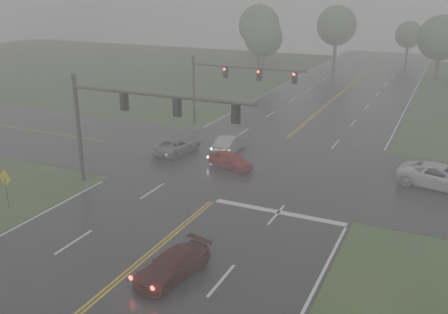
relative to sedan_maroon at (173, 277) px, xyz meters
The scene contains 16 objects.
main_road 14.85m from the sedan_maroon, 98.64° to the left, with size 18.00×160.00×0.02m, color black.
cross_street 16.83m from the sedan_maroon, 97.62° to the left, with size 120.00×14.00×0.02m, color black.
stop_bar 9.36m from the sedan_maroon, 75.97° to the left, with size 8.50×0.50×0.01m, color silver.
sedan_maroon is the anchor object (origin of this frame).
sedan_red 15.65m from the sedan_maroon, 103.91° to the left, with size 1.52×3.77×1.28m, color maroon.
sedan_silver 19.69m from the sedan_maroon, 106.15° to the left, with size 1.52×4.37×1.44m, color #929499.
car_grey 19.11m from the sedan_maroon, 119.33° to the left, with size 2.16×4.69×1.30m, color slate.
pickup_white 20.95m from the sedan_maroon, 57.73° to the left, with size 2.65×5.75×1.60m, color silver.
signal_gantry_near 12.99m from the sedan_maroon, 134.85° to the left, with size 13.48×0.34×7.77m.
signal_gantry_far 27.46m from the sedan_maroon, 109.19° to the left, with size 11.63×0.35×6.93m.
sign_diamond_west 13.71m from the sedan_maroon, 169.88° to the left, with size 1.11×0.13×2.66m.
tree_nw_a 59.77m from the sedan_maroon, 106.49° to the left, with size 5.95×5.95×8.75m.
tree_ne_a 62.74m from the sedan_maroon, 82.10° to the left, with size 6.53×6.53×9.59m.
tree_n_mid 73.91m from the sedan_maroon, 97.10° to the left, with size 6.99×6.99×10.27m.
tree_nw_b 69.01m from the sedan_maroon, 107.69° to the left, with size 7.14×7.14×10.49m.
tree_n_far 83.29m from the sedan_maroon, 88.42° to the left, with size 4.99×4.99×7.33m.
Camera 1 is at (13.31, -12.70, 13.37)m, focal length 40.00 mm.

